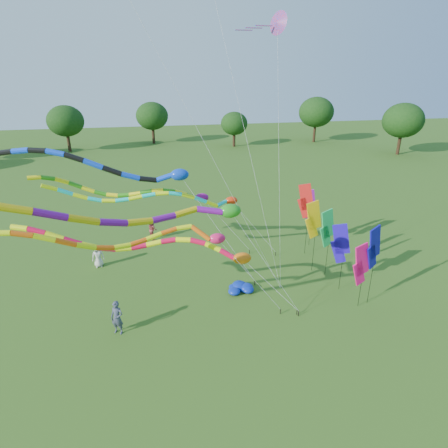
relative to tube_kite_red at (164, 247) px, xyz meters
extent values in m
plane|color=#2C5316|center=(4.12, -3.05, -4.03)|extent=(160.00, 160.00, 0.00)
cylinder|color=#382314|center=(38.95, 35.45, -2.40)|extent=(0.50, 0.50, 3.26)
ellipsoid|color=#13380F|center=(38.95, 35.45, 1.85)|extent=(6.88, 6.88, 5.85)
cylinder|color=#382314|center=(29.68, 46.82, -2.32)|extent=(0.50, 0.50, 3.43)
ellipsoid|color=#13380F|center=(29.68, 46.82, 2.16)|extent=(7.25, 7.25, 6.16)
cylinder|color=#382314|center=(15.11, 48.09, -2.40)|extent=(0.50, 0.50, 3.26)
ellipsoid|color=#13380F|center=(15.11, 48.09, 1.85)|extent=(6.88, 6.88, 5.85)
cylinder|color=#382314|center=(1.42, 50.77, -2.45)|extent=(0.50, 0.50, 3.16)
ellipsoid|color=#13380F|center=(1.42, 50.77, 1.68)|extent=(6.68, 6.68, 5.68)
cylinder|color=#382314|center=(-13.20, 50.67, -2.37)|extent=(0.50, 0.50, 3.33)
ellipsoid|color=#13380F|center=(-13.20, 50.67, 1.97)|extent=(7.02, 7.02, 5.97)
cylinder|color=black|center=(6.74, -1.30, -3.88)|extent=(0.05, 0.05, 0.30)
cylinder|color=silver|center=(5.26, -1.03, -2.19)|extent=(0.02, 0.02, 4.33)
ellipsoid|color=orange|center=(3.79, -0.75, -0.63)|extent=(0.94, 0.60, 0.60)
cylinder|color=#E90C3B|center=(3.10, -0.53, -0.44)|extent=(0.27, 0.27, 0.85)
cylinder|color=#F5FF0D|center=(2.41, -0.21, -0.11)|extent=(0.27, 0.27, 0.81)
cylinder|color=#E90C3B|center=(1.72, 0.06, 0.11)|extent=(0.27, 0.27, 0.76)
cylinder|color=#F5FF0D|center=(1.01, 0.29, 0.19)|extent=(0.27, 0.27, 0.74)
cylinder|color=#E90C3B|center=(0.29, 0.45, 0.14)|extent=(0.27, 0.27, 0.74)
cylinder|color=#F5FF0D|center=(-0.44, 0.54, 0.01)|extent=(0.27, 0.27, 0.75)
cylinder|color=#E90C3B|center=(-1.19, 0.57, -0.10)|extent=(0.27, 0.27, 0.75)
cylinder|color=#F5FF0D|center=(-1.94, 0.55, -0.13)|extent=(0.27, 0.27, 0.76)
cylinder|color=#E90C3B|center=(-2.70, 0.50, -0.03)|extent=(0.27, 0.27, 0.78)
cylinder|color=#F5FF0D|center=(-3.46, 0.45, 0.21)|extent=(0.27, 0.27, 0.82)
cylinder|color=#E90C3B|center=(-4.21, 0.41, 0.54)|extent=(0.27, 0.27, 0.84)
cylinder|color=#F5FF0D|center=(-4.96, 0.41, 0.89)|extent=(0.27, 0.27, 0.82)
cylinder|color=#E90C3B|center=(-5.70, 0.47, 1.19)|extent=(0.27, 0.27, 0.78)
cylinder|color=#F5FF0D|center=(-6.43, 0.60, 1.36)|extent=(0.27, 0.27, 0.74)
cylinder|color=black|center=(5.89, -1.06, -3.88)|extent=(0.05, 0.05, 0.30)
cylinder|color=silver|center=(4.14, -1.29, -1.41)|extent=(0.02, 0.02, 5.87)
ellipsoid|color=#E91957|center=(2.39, -1.53, 0.93)|extent=(0.77, 0.49, 0.49)
cylinder|color=#F45C0C|center=(1.66, -1.36, 1.20)|extent=(0.22, 0.22, 1.03)
cylinder|color=#F1FF0D|center=(0.93, -1.18, 1.46)|extent=(0.22, 0.22, 0.70)
cylinder|color=#F45C0C|center=(0.24, -1.28, 1.38)|extent=(0.22, 0.22, 0.71)
cylinder|color=#F1FF0D|center=(-0.44, -1.45, 1.25)|extent=(0.22, 0.22, 0.72)
cylinder|color=#F45C0C|center=(-1.12, -1.67, 1.15)|extent=(0.22, 0.22, 0.72)
cylinder|color=#F1FF0D|center=(-1.79, -1.94, 1.14)|extent=(0.22, 0.22, 0.73)
cylinder|color=#F45C0C|center=(-2.45, -2.22, 1.28)|extent=(0.22, 0.22, 0.75)
cylinder|color=#F1FF0D|center=(-3.12, -2.49, 1.54)|extent=(0.22, 0.22, 0.79)
cylinder|color=#F45C0C|center=(-3.79, -2.74, 1.88)|extent=(0.22, 0.22, 0.80)
cylinder|color=#F1FF0D|center=(-4.47, -2.94, 2.23)|extent=(0.22, 0.22, 0.77)
cylinder|color=#F45C0C|center=(-5.16, -3.07, 2.49)|extent=(0.22, 0.22, 0.73)
cylinder|color=#F1FF0D|center=(-5.85, -3.14, 2.63)|extent=(0.22, 0.22, 0.70)
cylinder|color=black|center=(6.77, -1.43, -3.88)|extent=(0.05, 0.05, 0.30)
cylinder|color=silver|center=(4.78, -1.92, -0.60)|extent=(0.02, 0.02, 7.53)
ellipsoid|color=#248E19|center=(2.78, -2.41, 2.56)|extent=(0.93, 0.60, 0.60)
cylinder|color=#740C8A|center=(1.91, -2.39, 2.63)|extent=(0.27, 0.27, 1.10)
cylinder|color=gold|center=(0.91, -2.47, 2.67)|extent=(0.27, 0.27, 1.00)
cylinder|color=#740C8A|center=(-0.02, -2.86, 2.64)|extent=(0.27, 0.27, 1.01)
cylinder|color=gold|center=(-0.94, -3.28, 2.71)|extent=(0.27, 0.27, 1.02)
cylinder|color=#740C8A|center=(-1.86, -3.71, 2.93)|extent=(0.27, 0.27, 1.05)
cylinder|color=gold|center=(-2.78, -4.12, 3.27)|extent=(0.27, 0.27, 1.08)
cylinder|color=#740C8A|center=(-3.71, -4.48, 3.67)|extent=(0.27, 0.27, 1.08)
cylinder|color=gold|center=(-4.66, -4.79, 4.05)|extent=(0.27, 0.27, 1.05)
cylinder|color=black|center=(5.38, 2.02, -3.88)|extent=(0.05, 0.05, 0.30)
cylinder|color=silver|center=(3.28, 2.31, -0.41)|extent=(0.02, 0.02, 7.92)
ellipsoid|color=#0D38C0|center=(1.18, 2.60, 2.93)|extent=(0.98, 0.63, 0.63)
cylinder|color=blue|center=(0.41, 2.72, 2.79)|extent=(0.29, 0.29, 0.92)
cylinder|color=black|center=(-0.47, 2.77, 2.73)|extent=(0.29, 0.29, 0.91)
cylinder|color=blue|center=(-1.35, 2.70, 2.96)|extent=(0.29, 0.29, 0.94)
cylinder|color=black|center=(-2.24, 2.66, 3.30)|extent=(0.29, 0.29, 0.96)
cylinder|color=blue|center=(-3.12, 2.68, 3.69)|extent=(0.29, 0.29, 0.96)
cylinder|color=black|center=(-3.99, 2.75, 4.04)|extent=(0.29, 0.29, 0.93)
cylinder|color=blue|center=(-4.84, 2.90, 4.29)|extent=(0.29, 0.29, 0.89)
cylinder|color=black|center=(-5.70, 3.11, 4.40)|extent=(0.29, 0.29, 0.88)
cylinder|color=blue|center=(-6.54, 3.37, 4.37)|extent=(0.29, 0.29, 0.89)
cylinder|color=black|center=(-7.38, 3.67, 4.26)|extent=(0.29, 0.29, 0.90)
cylinder|color=black|center=(7.93, 5.51, -3.88)|extent=(0.05, 0.05, 0.30)
cylinder|color=silver|center=(6.26, 5.28, -1.65)|extent=(0.02, 0.02, 5.39)
ellipsoid|color=red|center=(4.59, 5.05, 0.45)|extent=(0.80, 0.51, 0.51)
cylinder|color=#0CCDC5|center=(3.91, 4.76, 0.40)|extent=(0.23, 0.23, 0.85)
cylinder|color=#E7FF0D|center=(3.21, 4.41, 0.55)|extent=(0.23, 0.23, 0.84)
cylinder|color=#0CCDC5|center=(2.48, 4.23, 0.92)|extent=(0.23, 0.23, 0.83)
cylinder|color=#E7FF0D|center=(1.75, 4.13, 1.23)|extent=(0.23, 0.23, 0.79)
cylinder|color=#0CCDC5|center=(1.01, 4.09, 1.43)|extent=(0.23, 0.23, 0.76)
cylinder|color=#E7FF0D|center=(0.26, 4.11, 1.49)|extent=(0.23, 0.23, 0.75)
cylinder|color=#0CCDC5|center=(-0.49, 4.18, 1.42)|extent=(0.23, 0.23, 0.77)
cylinder|color=#E7FF0D|center=(-1.25, 4.26, 1.29)|extent=(0.23, 0.23, 0.78)
cylinder|color=#0CCDC5|center=(-2.01, 4.35, 1.18)|extent=(0.23, 0.23, 0.77)
cylinder|color=#E7FF0D|center=(-2.77, 4.42, 1.16)|extent=(0.23, 0.23, 0.76)
cylinder|color=#0CCDC5|center=(-3.52, 4.44, 1.28)|extent=(0.23, 0.23, 0.77)
cylinder|color=#E7FF0D|center=(-4.26, 4.39, 1.53)|extent=(0.23, 0.23, 0.80)
cylinder|color=#0CCDC5|center=(-4.99, 4.28, 1.87)|extent=(0.23, 0.23, 0.83)
cylinder|color=#E7FF0D|center=(-5.71, 4.11, 2.22)|extent=(0.23, 0.23, 0.82)
cylinder|color=black|center=(6.23, 6.21, -3.88)|extent=(0.05, 0.05, 0.30)
cylinder|color=silver|center=(4.55, 6.20, -1.68)|extent=(0.02, 0.02, 5.33)
ellipsoid|color=#8A0C72|center=(2.88, 6.18, 0.40)|extent=(0.91, 0.58, 0.58)
cylinder|color=#2A8B12|center=(2.18, 5.91, 0.62)|extent=(0.26, 0.26, 0.99)
cylinder|color=yellow|center=(1.48, 5.66, 0.96)|extent=(0.26, 0.26, 0.74)
cylinder|color=#2A8B12|center=(0.78, 5.75, 1.12)|extent=(0.26, 0.26, 0.72)
cylinder|color=yellow|center=(0.08, 5.89, 1.14)|extent=(0.26, 0.26, 0.72)
cylinder|color=#2A8B12|center=(-0.62, 6.06, 1.05)|extent=(0.26, 0.26, 0.74)
cylinder|color=yellow|center=(-1.33, 6.25, 0.91)|extent=(0.26, 0.26, 0.74)
cylinder|color=#2A8B12|center=(-2.03, 6.43, 0.82)|extent=(0.26, 0.26, 0.72)
cylinder|color=yellow|center=(-2.73, 6.56, 0.83)|extent=(0.26, 0.26, 0.72)
cylinder|color=#2A8B12|center=(-3.43, 6.65, 0.98)|extent=(0.26, 0.26, 0.74)
cylinder|color=yellow|center=(-4.13, 6.66, 1.25)|extent=(0.26, 0.26, 0.77)
cylinder|color=#2A8B12|center=(-4.83, 6.61, 1.60)|extent=(0.26, 0.26, 0.79)
cylinder|color=yellow|center=(-5.53, 6.50, 1.93)|extent=(0.26, 0.26, 0.78)
cylinder|color=#2A8B12|center=(-6.23, 6.33, 2.18)|extent=(0.26, 0.26, 0.75)
cylinder|color=yellow|center=(-6.93, 6.14, 2.29)|extent=(0.26, 0.26, 0.73)
cylinder|color=black|center=(6.62, 0.95, -3.88)|extent=(0.04, 0.04, 0.30)
cylinder|color=silver|center=(4.38, 2.62, 6.39)|extent=(0.01, 0.01, 21.00)
cylinder|color=black|center=(6.62, 0.95, -3.88)|extent=(0.04, 0.04, 0.30)
cylinder|color=silver|center=(0.85, 0.30, 7.61)|extent=(0.01, 0.01, 25.49)
cylinder|color=black|center=(6.62, 0.95, -3.88)|extent=(0.04, 0.04, 0.30)
cylinder|color=silver|center=(6.63, 2.37, 3.30)|extent=(0.01, 0.01, 14.35)
cone|color=purple|center=(6.65, 3.79, 10.33)|extent=(1.51, 1.56, 1.35)
cube|color=purple|center=(5.95, 3.79, 10.18)|extent=(0.90, 0.12, 0.04)
cube|color=purple|center=(5.40, 3.79, 10.06)|extent=(0.90, 0.12, 0.04)
cube|color=purple|center=(4.85, 3.79, 9.94)|extent=(0.90, 0.12, 0.04)
cylinder|color=black|center=(10.17, 0.57, -2.11)|extent=(0.02, 0.02, 3.84)
cube|color=#250EC6|center=(9.97, 0.66, -0.79)|extent=(1.08, 0.56, 1.93)
cube|color=#250EC6|center=(9.90, 0.69, -1.59)|extent=(0.94, 0.50, 1.51)
cylinder|color=black|center=(9.53, 2.99, -1.80)|extent=(0.02, 0.02, 4.48)
cube|color=#FFB80D|center=(9.31, 2.96, -0.16)|extent=(1.16, 0.19, 1.93)
cube|color=#FFB80D|center=(9.23, 2.96, -0.96)|extent=(1.01, 0.18, 1.51)
cylinder|color=black|center=(10.97, 6.69, -2.04)|extent=(0.02, 0.02, 3.98)
cube|color=#D41CD4|center=(10.75, 6.66, -0.65)|extent=(1.16, 0.19, 1.93)
cube|color=#D41CD4|center=(10.68, 6.66, -1.45)|extent=(1.01, 0.18, 1.51)
cylinder|color=black|center=(10.08, 5.41, -1.63)|extent=(0.02, 0.02, 4.82)
cube|color=red|center=(9.88, 5.50, 0.18)|extent=(1.09, 0.53, 1.93)
cube|color=red|center=(9.81, 5.53, -0.62)|extent=(0.95, 0.47, 1.51)
cylinder|color=black|center=(11.05, -1.07, -1.85)|extent=(0.02, 0.02, 4.37)
cube|color=#0F0BA4|center=(10.85, -1.16, -0.27)|extent=(1.09, 0.55, 1.93)
cube|color=#0F0BA4|center=(10.77, -1.19, -1.07)|extent=(0.95, 0.48, 1.51)
cylinder|color=black|center=(10.13, 2.32, -1.97)|extent=(0.02, 0.02, 4.14)
cube|color=green|center=(9.92, 2.26, -0.50)|extent=(1.14, 0.39, 1.93)
cube|color=green|center=(9.84, 2.24, -1.30)|extent=(0.99, 0.35, 1.51)
cylinder|color=black|center=(10.36, -1.25, -2.28)|extent=(0.02, 0.02, 3.52)
cube|color=#FF0E6F|center=(10.15, -1.31, -1.12)|extent=(1.14, 0.35, 1.93)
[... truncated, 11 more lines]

